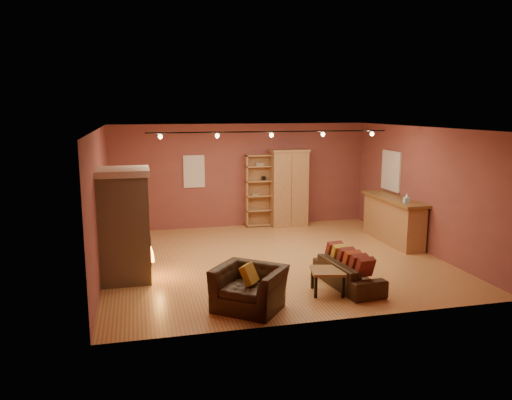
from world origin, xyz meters
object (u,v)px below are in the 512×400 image
object	(u,v)px
loveseat	(348,268)
armchair	(249,281)
fireplace	(125,225)
coffee_table	(328,273)
bar_counter	(393,220)
armoire	(289,187)
bookcase	(259,190)

from	to	relation	value
loveseat	armchair	distance (m)	2.07
fireplace	coffee_table	bearing A→B (deg)	-24.38
fireplace	bar_counter	xyz separation A→B (m)	(6.24, 1.30, -0.51)
armoire	bar_counter	bearing A→B (deg)	-49.61
coffee_table	bookcase	bearing A→B (deg)	89.07
bar_counter	loveseat	xyz separation A→B (m)	(-2.32, -2.61, -0.21)
bookcase	armchair	world-z (taller)	bookcase
fireplace	armoire	bearing A→B (deg)	39.79
loveseat	coffee_table	xyz separation A→B (m)	(-0.50, -0.24, 0.02)
armoire	loveseat	bearing A→B (deg)	-94.39
coffee_table	bar_counter	bearing A→B (deg)	45.41
bar_counter	loveseat	world-z (taller)	bar_counter
loveseat	armchair	xyz separation A→B (m)	(-1.98, -0.59, 0.12)
bar_counter	armchair	size ratio (longest dim) A/B	1.81
armoire	coffee_table	xyz separation A→B (m)	(-0.87, -5.13, -0.70)
loveseat	bookcase	bearing A→B (deg)	-1.50
fireplace	bar_counter	bearing A→B (deg)	11.78
armoire	loveseat	size ratio (longest dim) A/B	1.27
bookcase	fireplace	bearing A→B (deg)	-133.17
fireplace	loveseat	xyz separation A→B (m)	(3.93, -1.31, -0.72)
bar_counter	coffee_table	world-z (taller)	bar_counter
armchair	bookcase	bearing A→B (deg)	112.52
bookcase	bar_counter	size ratio (longest dim) A/B	0.87
bar_counter	bookcase	bearing A→B (deg)	138.17
bar_counter	coffee_table	xyz separation A→B (m)	(-2.81, -2.85, -0.19)
bar_counter	armchair	xyz separation A→B (m)	(-4.30, -3.20, -0.09)
fireplace	armchair	bearing A→B (deg)	-44.36
bar_counter	armchair	bearing A→B (deg)	-143.31
loveseat	coffee_table	bearing A→B (deg)	109.89
armchair	coffee_table	size ratio (longest dim) A/B	1.87
armoire	bar_counter	xyz separation A→B (m)	(1.94, -2.28, -0.51)
loveseat	armchair	world-z (taller)	armchair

